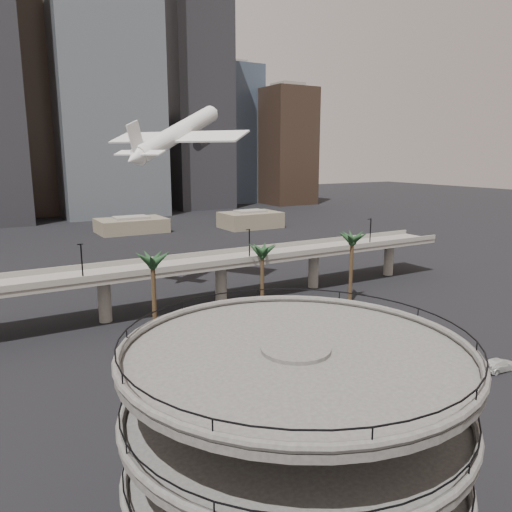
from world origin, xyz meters
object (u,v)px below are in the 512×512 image
parking_ramp (294,440)px  overpass (166,272)px  airborne_jet (178,134)px  car_c (499,365)px  car_a (261,385)px  car_b (372,344)px

parking_ramp → overpass: size_ratio=0.17×
airborne_jet → car_c: bearing=-108.4°
overpass → airborne_jet: size_ratio=4.27×
parking_ramp → car_a: bearing=63.6°
overpass → car_a: 35.69m
car_a → parking_ramp: bearing=169.1°
parking_ramp → overpass: parking_ramp is taller
parking_ramp → car_b: bearing=39.4°
car_a → car_b: 20.72m
airborne_jet → parking_ramp: bearing=-141.5°
airborne_jet → car_c: 73.49m
overpass → car_c: 54.87m
parking_ramp → car_a: (11.87, 23.95, -9.15)m
airborne_jet → car_a: airborne_jet is taller
airborne_jet → car_c: size_ratio=5.53×
airborne_jet → car_a: bearing=-136.8°
parking_ramp → car_a: parking_ramp is taller
overpass → car_a: (-1.13, -35.05, -6.65)m
car_b → car_c: 16.76m
car_b → car_c: bearing=-158.0°
car_a → car_c: (29.97, -11.16, 0.11)m
airborne_jet → car_a: 62.37m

